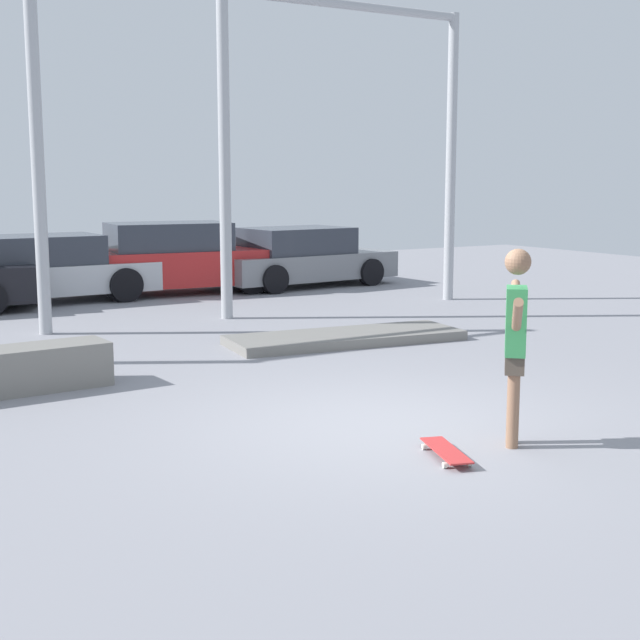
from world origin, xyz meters
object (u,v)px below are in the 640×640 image
(parked_car_red, at_px, (175,259))
(parked_car_grey, at_px, (300,258))
(grind_box, at_px, (6,371))
(skateboard, at_px, (446,451))
(skateboarder, at_px, (515,334))
(parked_car_silver, at_px, (47,270))
(manual_pad, at_px, (345,338))

(parked_car_red, xyz_separation_m, parked_car_grey, (2.93, -0.19, -0.09))
(grind_box, bearing_deg, parked_car_red, 56.43)
(skateboard, height_order, parked_car_red, parked_car_red)
(skateboarder, xyz_separation_m, parked_car_silver, (-1.21, 11.89, -0.39))
(manual_pad, height_order, parked_car_grey, parked_car_grey)
(manual_pad, distance_m, parked_car_red, 6.77)
(parked_car_red, bearing_deg, skateboard, -94.67)
(grind_box, xyz_separation_m, parked_car_grey, (7.90, 7.30, 0.38))
(parked_car_silver, xyz_separation_m, parked_car_grey, (5.60, -0.20, -0.00))
(manual_pad, xyz_separation_m, parked_car_red, (-0.00, 6.74, 0.65))
(parked_car_silver, bearing_deg, skateboarder, -85.38)
(parked_car_silver, height_order, parked_car_grey, parked_car_grey)
(skateboarder, distance_m, parked_car_red, 11.98)
(parked_car_red, bearing_deg, parked_car_grey, 2.08)
(skateboard, xyz_separation_m, manual_pad, (2.22, 5.14, 0.01))
(skateboarder, bearing_deg, manual_pad, 26.06)
(grind_box, xyz_separation_m, manual_pad, (4.98, 0.76, -0.19))
(manual_pad, relative_size, parked_car_grey, 0.81)
(skateboard, relative_size, parked_car_red, 0.18)
(skateboarder, xyz_separation_m, parked_car_red, (1.46, 11.88, -0.30))
(skateboard, height_order, grind_box, grind_box)
(parked_car_silver, distance_m, parked_car_red, 2.67)
(manual_pad, relative_size, parked_car_silver, 0.86)
(grind_box, bearing_deg, manual_pad, 8.64)
(skateboard, distance_m, grind_box, 5.18)
(skateboard, xyz_separation_m, parked_car_silver, (-0.46, 11.88, 0.57))
(parked_car_silver, relative_size, parked_car_red, 0.89)
(grind_box, height_order, manual_pad, grind_box)
(skateboard, bearing_deg, grind_box, 50.69)
(parked_car_grey, bearing_deg, skateboard, -118.26)
(manual_pad, height_order, parked_car_red, parked_car_red)
(grind_box, relative_size, manual_pad, 0.65)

